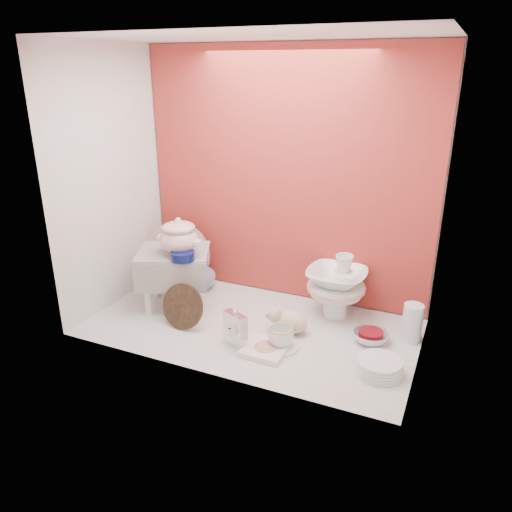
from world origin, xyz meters
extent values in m
plane|color=silver|center=(0.00, 0.00, 0.00)|extent=(1.80, 1.80, 0.00)
cube|color=#A22E28|center=(0.00, 0.50, 0.75)|extent=(1.80, 0.06, 1.50)
cube|color=silver|center=(-0.90, 0.00, 0.75)|extent=(0.06, 1.00, 1.50)
cube|color=silver|center=(0.90, 0.00, 0.75)|extent=(0.06, 1.00, 1.50)
cube|color=white|center=(0.00, 0.00, 1.50)|extent=(1.80, 1.00, 0.06)
cylinder|color=#091146|center=(-0.40, -0.04, 0.38)|extent=(0.17, 0.17, 0.05)
imported|color=silver|center=(-0.52, 0.32, 0.12)|extent=(0.28, 0.28, 0.23)
cube|color=silver|center=(0.01, -0.22, 0.10)|extent=(0.15, 0.10, 0.21)
ellipsoid|color=#D0B092|center=(0.23, 0.02, 0.07)|extent=(0.26, 0.20, 0.14)
cylinder|color=white|center=(0.23, -0.14, 0.01)|extent=(0.22, 0.22, 0.01)
imported|color=white|center=(0.23, -0.14, 0.07)|extent=(0.15, 0.15, 0.11)
cube|color=white|center=(0.18, -0.21, 0.01)|extent=(0.22, 0.22, 0.03)
cylinder|color=white|center=(0.74, -0.17, 0.04)|extent=(0.27, 0.27, 0.07)
imported|color=silver|center=(0.65, 0.10, 0.03)|extent=(0.23, 0.23, 0.06)
cylinder|color=silver|center=(0.84, 0.21, 0.10)|extent=(0.12, 0.12, 0.21)
camera|label=1|loc=(1.03, -2.23, 1.37)|focal=34.64mm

